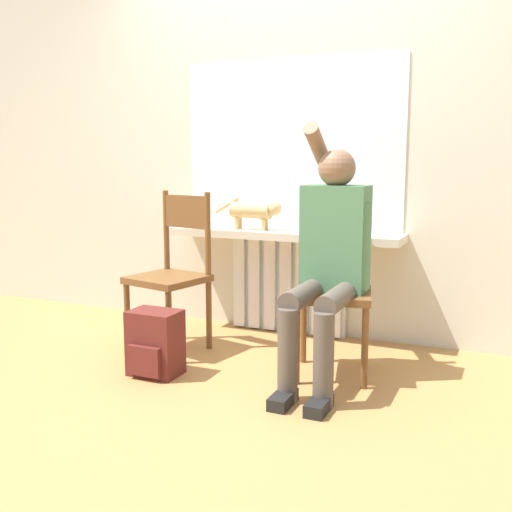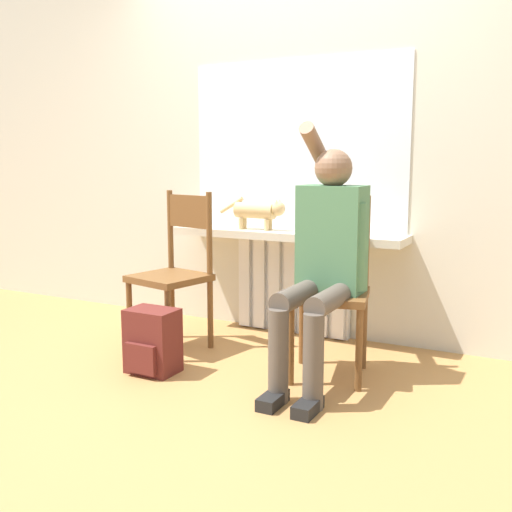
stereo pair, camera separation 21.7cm
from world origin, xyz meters
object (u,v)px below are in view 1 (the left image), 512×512
object	(u,v)px
chair_right	(334,285)
cat	(255,210)
person	(330,254)
backpack	(155,343)
chair_left	(173,271)

from	to	relation	value
chair_right	cat	world-z (taller)	chair_right
person	backpack	distance (m)	1.06
chair_left	person	bearing A→B (deg)	5.26
cat	backpack	size ratio (longest dim) A/B	1.35
person	backpack	bearing A→B (deg)	-160.76
chair_left	chair_right	distance (m)	1.02
person	chair_right	bearing A→B (deg)	94.97
chair_right	backpack	bearing A→B (deg)	-167.03
backpack	chair_left	bearing A→B (deg)	108.65
chair_right	backpack	xyz separation A→B (m)	(-0.87, -0.43, -0.32)
cat	chair_right	bearing A→B (deg)	-35.59
person	backpack	world-z (taller)	person
cat	backpack	bearing A→B (deg)	-101.41
chair_right	backpack	world-z (taller)	chair_right
chair_right	cat	bearing A→B (deg)	130.94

